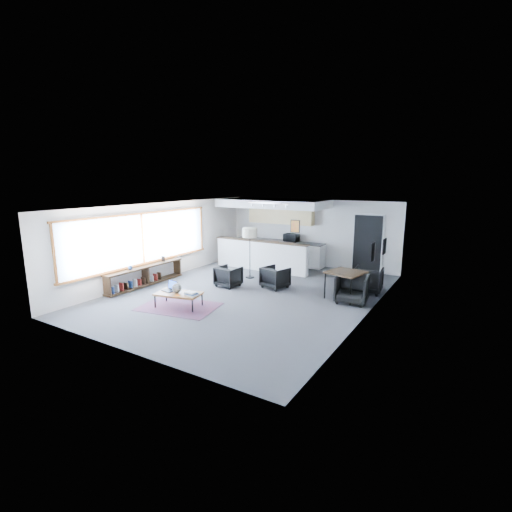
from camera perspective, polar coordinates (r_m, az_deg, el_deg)
The scene contains 21 objects.
room at distance 10.86m, azimuth -1.11°, elevation 0.79°, with size 7.02×9.02×2.62m.
window at distance 12.39m, azimuth -17.08°, elevation 2.36°, with size 0.10×5.95×1.66m.
console at distance 12.40m, azimuth -16.78°, elevation -2.95°, with size 0.35×3.00×0.80m.
kitchenette at distance 14.60m, azimuth 2.73°, elevation 3.90°, with size 4.20×1.96×2.60m.
doorway at distance 14.03m, azimuth 16.79°, elevation 1.84°, with size 1.10×0.12×2.15m.
track_light at distance 12.88m, azimuth 1.93°, elevation 8.01°, with size 1.60×0.07×0.15m.
wall_art_lower at distance 9.83m, azimuth 17.52°, elevation 0.58°, with size 0.03×0.38×0.48m.
wall_art_upper at distance 11.09m, azimuth 19.15°, elevation 1.42°, with size 0.03×0.34×0.44m.
kilim_rug at distance 10.24m, azimuth -11.75°, elevation -7.64°, with size 2.25×1.74×0.01m.
coffee_table at distance 10.13m, azimuth -11.83°, elevation -5.73°, with size 1.31×0.90×0.39m.
laptop at distance 10.38m, azimuth -12.97°, elevation -4.77°, with size 0.40×0.35×0.26m.
ceramic_pot at distance 10.11m, azimuth -12.10°, elevation -4.83°, with size 0.26×0.26×0.26m.
book_stack at distance 9.82m, azimuth -9.94°, elevation -5.76°, with size 0.32×0.26×0.10m.
coaster at distance 9.91m, azimuth -12.00°, elevation -5.94°, with size 0.11×0.11×0.01m.
armchair_left at distance 11.85m, azimuth -4.26°, elevation -3.00°, with size 0.69×0.65×0.71m, color black.
armchair_right at distance 11.67m, azimuth 2.97°, elevation -3.13°, with size 0.72×0.67×0.74m, color black.
floor_lamp at distance 12.64m, azimuth -0.96°, elevation 3.33°, with size 0.64×0.64×1.75m.
dining_table at distance 10.83m, azimuth 13.66°, elevation -2.73°, with size 1.12×1.12×0.79m.
dining_chair_near at distance 10.61m, azimuth 14.52°, elevation -5.06°, with size 0.71×0.66×0.73m, color black.
dining_chair_far at distance 11.71m, azimuth 16.85°, elevation -3.66°, with size 0.69×0.64×0.71m, color black.
microwave at distance 14.78m, azimuth 5.45°, elevation 2.94°, with size 0.56×0.31×0.38m, color black.
Camera 1 is at (5.72, -9.00, 3.35)m, focal length 26.00 mm.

